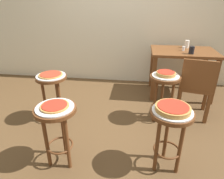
# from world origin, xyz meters

# --- Properties ---
(ground_plane) EXTENTS (6.00, 6.00, 0.00)m
(ground_plane) POSITION_xyz_m (0.00, 0.00, 0.00)
(ground_plane) COLOR brown
(stool_foreground) EXTENTS (0.38, 0.38, 0.64)m
(stool_foreground) POSITION_xyz_m (-0.37, -0.65, 0.47)
(stool_foreground) COLOR #5B3319
(stool_foreground) RESTS_ON ground_plane
(serving_plate_foreground) EXTENTS (0.34, 0.34, 0.01)m
(serving_plate_foreground) POSITION_xyz_m (-0.37, -0.65, 0.64)
(serving_plate_foreground) COLOR silver
(serving_plate_foreground) RESTS_ON stool_foreground
(pizza_foreground) EXTENTS (0.25, 0.25, 0.02)m
(pizza_foreground) POSITION_xyz_m (-0.37, -0.65, 0.66)
(pizza_foreground) COLOR #B78442
(pizza_foreground) RESTS_ON serving_plate_foreground
(stool_middle) EXTENTS (0.38, 0.38, 0.64)m
(stool_middle) POSITION_xyz_m (0.66, -0.57, 0.47)
(stool_middle) COLOR #5B3319
(stool_middle) RESTS_ON ground_plane
(serving_plate_middle) EXTENTS (0.35, 0.35, 0.01)m
(serving_plate_middle) POSITION_xyz_m (0.66, -0.57, 0.64)
(serving_plate_middle) COLOR silver
(serving_plate_middle) RESTS_ON stool_middle
(pizza_middle) EXTENTS (0.30, 0.30, 0.05)m
(pizza_middle) POSITION_xyz_m (0.66, -0.57, 0.67)
(pizza_middle) COLOR #B78442
(pizza_middle) RESTS_ON serving_plate_middle
(stool_leftside) EXTENTS (0.38, 0.38, 0.64)m
(stool_leftside) POSITION_xyz_m (-0.73, 0.08, 0.47)
(stool_leftside) COLOR #5B3319
(stool_leftside) RESTS_ON ground_plane
(serving_plate_leftside) EXTENTS (0.36, 0.36, 0.01)m
(serving_plate_leftside) POSITION_xyz_m (-0.73, 0.08, 0.64)
(serving_plate_leftside) COLOR silver
(serving_plate_leftside) RESTS_ON stool_leftside
(pizza_leftside) EXTENTS (0.29, 0.29, 0.02)m
(pizza_leftside) POSITION_xyz_m (-0.73, 0.08, 0.66)
(pizza_leftside) COLOR #B78442
(pizza_leftside) RESTS_ON serving_plate_leftside
(stool_rear) EXTENTS (0.38, 0.38, 0.64)m
(stool_rear) POSITION_xyz_m (0.69, 0.28, 0.47)
(stool_rear) COLOR #5B3319
(stool_rear) RESTS_ON ground_plane
(serving_plate_rear) EXTENTS (0.34, 0.34, 0.01)m
(serving_plate_rear) POSITION_xyz_m (0.69, 0.28, 0.64)
(serving_plate_rear) COLOR silver
(serving_plate_rear) RESTS_ON stool_rear
(pizza_rear) EXTENTS (0.24, 0.24, 0.05)m
(pizza_rear) POSITION_xyz_m (0.69, 0.28, 0.67)
(pizza_rear) COLOR #B78442
(pizza_rear) RESTS_ON serving_plate_rear
(dining_table) EXTENTS (1.00, 0.68, 0.76)m
(dining_table) POSITION_xyz_m (1.05, 1.12, 0.64)
(dining_table) COLOR brown
(dining_table) RESTS_ON ground_plane
(cup_near_edge) EXTENTS (0.08, 0.08, 0.11)m
(cup_near_edge) POSITION_xyz_m (1.12, 0.93, 0.82)
(cup_near_edge) COLOR black
(cup_near_edge) RESTS_ON dining_table
(cup_far_edge) EXTENTS (0.07, 0.07, 0.12)m
(cup_far_edge) POSITION_xyz_m (1.12, 1.31, 0.82)
(cup_far_edge) COLOR silver
(cup_far_edge) RESTS_ON dining_table
(condiment_shaker) EXTENTS (0.04, 0.04, 0.07)m
(condiment_shaker) POSITION_xyz_m (1.03, 1.10, 0.80)
(condiment_shaker) COLOR white
(condiment_shaker) RESTS_ON dining_table
(wooden_chair) EXTENTS (0.47, 0.47, 0.85)m
(wooden_chair) POSITION_xyz_m (1.11, 0.42, 0.47)
(wooden_chair) COLOR brown
(wooden_chair) RESTS_ON ground_plane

